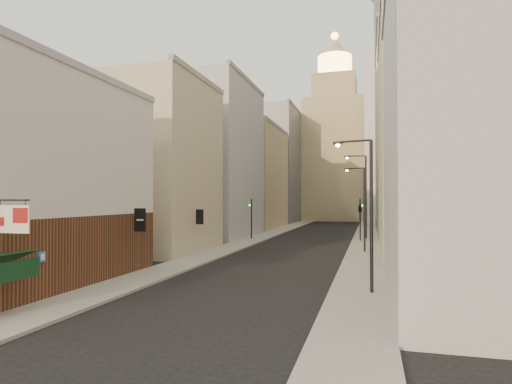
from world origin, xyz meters
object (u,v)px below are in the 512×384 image
Objects in this scene: traffic_light_right at (360,208)px; streetlamp_mid at (362,204)px; white_tower at (385,131)px; streetlamp_near at (367,206)px; streetlamp_far at (364,191)px; traffic_light_left at (251,212)px; clock_tower at (335,146)px.

streetlamp_mid is at bearing 114.89° from traffic_light_right.
streetlamp_near is (-3.04, -65.88, -14.00)m from white_tower.
streetlamp_near is 1.61× the size of traffic_light_right.
streetlamp_far is 14.20m from traffic_light_left.
traffic_light_left is at bearing 166.95° from streetlamp_mid.
traffic_light_right is (-4.05, -37.84, -14.66)m from white_tower.
traffic_light_right is (-1.01, 28.05, -0.65)m from streetlamp_near.
clock_tower is 5.71× the size of streetlamp_mid.
clock_tower reaches higher than traffic_light_left.
traffic_light_left is (-13.30, 9.70, -1.09)m from streetlamp_mid.
white_tower is 36.58m from streetlamp_far.
traffic_light_left and traffic_light_right have the same top height.
streetlamp_mid is (-3.60, -48.38, -14.12)m from white_tower.
clock_tower is at bearing 128.16° from white_tower.
traffic_light_left is at bearing -113.60° from white_tower.
clock_tower reaches higher than streetlamp_far.
traffic_light_left is (-13.20, -4.56, -2.54)m from streetlamp_far.
clock_tower is 5.57× the size of streetlamp_near.
traffic_light_left is at bearing -170.12° from streetlamp_far.
clock_tower is 8.98× the size of traffic_light_left.
clock_tower is 54.89m from traffic_light_left.
streetlamp_mid is (-0.56, 17.50, -0.11)m from streetlamp_near.
clock_tower reaches higher than streetlamp_near.
white_tower is 3.99× the size of streetlamp_far.
streetlamp_near is 0.77× the size of streetlamp_far.
white_tower is 50.52m from streetlamp_mid.
clock_tower is 4.32× the size of streetlamp_far.
streetlamp_near is at bearing 110.73° from traffic_light_left.
streetlamp_mid is 16.50m from traffic_light_left.
traffic_light_left is at bearing 26.22° from traffic_light_right.
clock_tower is at bearing 109.51° from streetlamp_near.
streetlamp_far is 4.23m from traffic_light_right.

